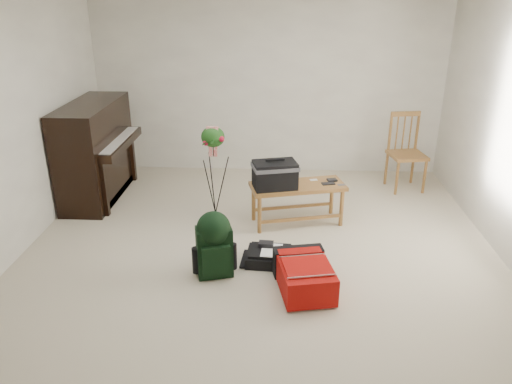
# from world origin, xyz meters

# --- Properties ---
(floor) EXTENTS (5.00, 5.50, 0.01)m
(floor) POSITION_xyz_m (0.00, 0.00, 0.00)
(floor) COLOR beige
(floor) RESTS_ON ground
(ceiling) EXTENTS (5.00, 5.50, 0.01)m
(ceiling) POSITION_xyz_m (0.00, 0.00, 2.50)
(ceiling) COLOR white
(ceiling) RESTS_ON wall_back
(wall_back) EXTENTS (5.00, 0.04, 2.50)m
(wall_back) POSITION_xyz_m (0.00, 2.75, 1.25)
(wall_back) COLOR white
(wall_back) RESTS_ON floor
(piano) EXTENTS (0.71, 1.50, 1.25)m
(piano) POSITION_xyz_m (-2.19, 1.60, 0.60)
(piano) COLOR black
(piano) RESTS_ON floor
(bench) EXTENTS (1.15, 0.69, 0.83)m
(bench) POSITION_xyz_m (0.21, 0.89, 0.59)
(bench) COLOR olive
(bench) RESTS_ON floor
(dining_chair) EXTENTS (0.52, 0.52, 1.04)m
(dining_chair) POSITION_xyz_m (1.91, 2.11, 0.51)
(dining_chair) COLOR olive
(dining_chair) RESTS_ON floor
(red_suitcase) EXTENTS (0.58, 0.76, 0.29)m
(red_suitcase) POSITION_xyz_m (0.44, -0.45, 0.15)
(red_suitcase) COLOR #A3070A
(red_suitcase) RESTS_ON floor
(black_duffel) EXTENTS (0.49, 0.41, 0.20)m
(black_duffel) POSITION_xyz_m (0.11, -0.02, 0.07)
(black_duffel) COLOR black
(black_duffel) RESTS_ON floor
(green_backpack) EXTENTS (0.38, 0.35, 0.67)m
(green_backpack) POSITION_xyz_m (-0.41, -0.28, 0.37)
(green_backpack) COLOR black
(green_backpack) RESTS_ON floor
(flower_stand) EXTENTS (0.38, 0.38, 1.14)m
(flower_stand) POSITION_xyz_m (-0.59, 1.12, 0.55)
(flower_stand) COLOR black
(flower_stand) RESTS_ON floor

